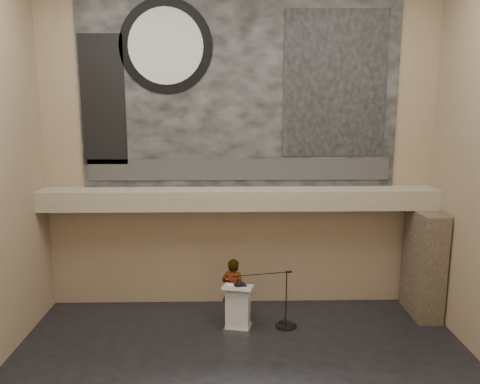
{
  "coord_description": "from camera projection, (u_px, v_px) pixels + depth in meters",
  "views": [
    {
      "loc": [
        -0.25,
        -8.0,
        5.36
      ],
      "look_at": [
        0.0,
        3.2,
        3.2
      ],
      "focal_mm": 35.0,
      "sensor_mm": 36.0,
      "label": 1
    }
  ],
  "objects": [
    {
      "name": "lectern",
      "position": [
        238.0,
        307.0,
        11.12
      ],
      "size": [
        0.79,
        0.63,
        1.13
      ],
      "rotation": [
        0.0,
        0.0,
        -0.2
      ],
      "color": "silver",
      "rests_on": "floor"
    },
    {
      "name": "sprinkler_left",
      "position": [
        176.0,
        210.0,
        11.81
      ],
      "size": [
        0.04,
        0.04,
        0.06
      ],
      "primitive_type": "cylinder",
      "color": "#B2893D",
      "rests_on": "soffit"
    },
    {
      "name": "soffit",
      "position": [
        240.0,
        199.0,
        11.85
      ],
      "size": [
        10.0,
        0.8,
        0.5
      ],
      "primitive_type": "cube",
      "color": "gray",
      "rests_on": "wall_back"
    },
    {
      "name": "sprinkler_right",
      "position": [
        314.0,
        209.0,
        11.89
      ],
      "size": [
        0.04,
        0.04,
        0.06
      ],
      "primitive_type": "cylinder",
      "color": "#B2893D",
      "rests_on": "soffit"
    },
    {
      "name": "banner_brick_print",
      "position": [
        103.0,
        100.0,
        11.63
      ],
      "size": [
        1.1,
        0.02,
        3.2
      ],
      "primitive_type": "cube",
      "color": "black",
      "rests_on": "banner"
    },
    {
      "name": "banner_clock_face",
      "position": [
        166.0,
        46.0,
        11.4
      ],
      "size": [
        1.84,
        0.02,
        1.84
      ],
      "primitive_type": "cylinder",
      "rotation": [
        1.57,
        0.0,
        0.0
      ],
      "color": "silver",
      "rests_on": "banner"
    },
    {
      "name": "speaker_person",
      "position": [
        233.0,
        291.0,
        11.46
      ],
      "size": [
        0.68,
        0.55,
        1.62
      ],
      "primitive_type": "imported",
      "rotation": [
        0.0,
        0.0,
        2.83
      ],
      "color": "beige",
      "rests_on": "floor"
    },
    {
      "name": "wall_front",
      "position": [
        258.0,
        230.0,
        4.14
      ],
      "size": [
        10.0,
        0.02,
        8.5
      ],
      "primitive_type": "cube",
      "color": "#907B5B",
      "rests_on": "floor"
    },
    {
      "name": "banner_clock_rim",
      "position": [
        166.0,
        46.0,
        11.42
      ],
      "size": [
        2.3,
        0.02,
        2.3
      ],
      "primitive_type": "cylinder",
      "rotation": [
        1.57,
        0.0,
        0.0
      ],
      "color": "black",
      "rests_on": "banner"
    },
    {
      "name": "binder",
      "position": [
        240.0,
        285.0,
        11.02
      ],
      "size": [
        0.32,
        0.29,
        0.04
      ],
      "primitive_type": "cube",
      "rotation": [
        0.0,
        0.0,
        0.34
      ],
      "color": "black",
      "rests_on": "lectern"
    },
    {
      "name": "wall_back",
      "position": [
        239.0,
        146.0,
        11.99
      ],
      "size": [
        10.0,
        0.02,
        8.5
      ],
      "primitive_type": "cube",
      "color": "#907B5B",
      "rests_on": "floor"
    },
    {
      "name": "banner_text_strip",
      "position": [
        239.0,
        170.0,
        12.04
      ],
      "size": [
        7.76,
        0.02,
        0.55
      ],
      "primitive_type": "cube",
      "color": "#2D2D2D",
      "rests_on": "banner"
    },
    {
      "name": "papers",
      "position": [
        232.0,
        286.0,
        10.99
      ],
      "size": [
        0.23,
        0.3,
        0.0
      ],
      "primitive_type": "cube",
      "rotation": [
        0.0,
        0.0,
        0.06
      ],
      "color": "white",
      "rests_on": "lectern"
    },
    {
      "name": "banner_building_print",
      "position": [
        335.0,
        84.0,
        11.68
      ],
      "size": [
        2.6,
        0.02,
        3.6
      ],
      "primitive_type": "cube",
      "color": "black",
      "rests_on": "banner"
    },
    {
      "name": "mic_stand",
      "position": [
        284.0,
        318.0,
        11.31
      ],
      "size": [
        1.55,
        0.53,
        1.43
      ],
      "rotation": [
        0.0,
        0.0,
        0.2
      ],
      "color": "black",
      "rests_on": "floor"
    },
    {
      "name": "banner",
      "position": [
        239.0,
        88.0,
        11.69
      ],
      "size": [
        8.0,
        0.05,
        5.0
      ],
      "primitive_type": "cube",
      "color": "black",
      "rests_on": "wall_back"
    },
    {
      "name": "stone_pier",
      "position": [
        424.0,
        263.0,
        11.81
      ],
      "size": [
        0.6,
        1.4,
        2.7
      ],
      "primitive_type": "cube",
      "color": "#403527",
      "rests_on": "floor"
    }
  ]
}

